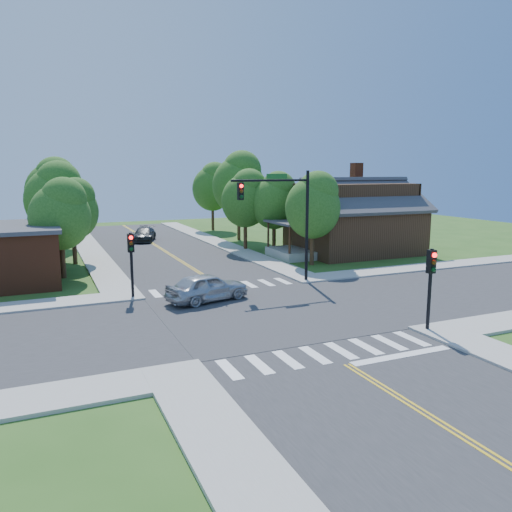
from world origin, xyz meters
name	(u,v)px	position (x,y,z in m)	size (l,w,h in m)	color
ground	(264,313)	(0.00, 0.00, 0.00)	(100.00, 100.00, 0.00)	#2C541A
road_ns	(264,313)	(0.00, 0.00, 0.02)	(10.00, 90.00, 0.04)	#2D2D30
road_ew	(264,313)	(0.00, 0.00, 0.03)	(90.00, 10.00, 0.04)	#2D2D30
intersection_patch	(264,313)	(0.00, 0.00, 0.00)	(10.20, 10.20, 0.06)	#2D2D30
sidewalk_ne	(349,249)	(15.82, 15.82, 0.07)	(40.00, 40.00, 0.14)	#9E9B93
crosswalk_north	(222,287)	(0.00, 6.20, 0.05)	(8.85, 2.00, 0.01)	white
crosswalk_south	(328,353)	(0.00, -6.20, 0.05)	(8.85, 2.00, 0.01)	white
centerline	(264,313)	(0.00, 0.00, 0.05)	(0.30, 90.00, 0.01)	gold
stop_bar	(402,356)	(2.50, -7.60, 0.00)	(4.60, 0.45, 0.09)	white
signal_mast_ne	(284,208)	(3.91, 5.59, 4.85)	(5.30, 0.42, 7.20)	black
signal_pole_se	(431,274)	(5.60, -5.62, 2.66)	(0.34, 0.42, 3.80)	black
signal_pole_nw	(131,253)	(-5.60, 5.58, 2.66)	(0.34, 0.42, 3.80)	black
house_ne	(353,215)	(15.11, 14.23, 3.33)	(13.05, 8.80, 7.11)	#331D11
tree_e_a	(314,204)	(9.00, 10.58, 4.72)	(4.24, 4.02, 7.20)	#382314
tree_e_b	(275,199)	(9.07, 17.49, 4.70)	(4.22, 4.01, 7.17)	#382314
tree_e_c	(240,182)	(9.02, 25.87, 6.06)	(5.44, 5.17, 9.25)	#382314
tree_e_d	(213,186)	(9.33, 35.27, 5.40)	(4.84, 4.60, 8.23)	#382314
tree_w_a	(61,212)	(-8.82, 13.13, 4.45)	(4.00, 3.80, 6.80)	#382314
tree_w_b	(57,196)	(-8.80, 20.02, 5.24)	(4.70, 4.47, 7.99)	#382314
tree_w_c	(54,188)	(-8.72, 27.93, 5.56)	(4.99, 4.74, 8.48)	#382314
tree_w_d	(53,196)	(-8.62, 36.45, 4.44)	(3.99, 3.79, 6.79)	#382314
tree_house	(246,197)	(7.05, 19.30, 4.84)	(4.35, 4.13, 7.39)	#382314
tree_bldg	(73,208)	(-7.74, 18.25, 4.39)	(3.94, 3.75, 6.71)	#382314
car_silver	(207,288)	(-1.90, 3.36, 0.80)	(4.99, 2.96, 1.59)	#B8BBBF
car_dgrey	(144,235)	(-0.41, 28.74, 0.70)	(3.50, 5.23, 1.41)	#282A2C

